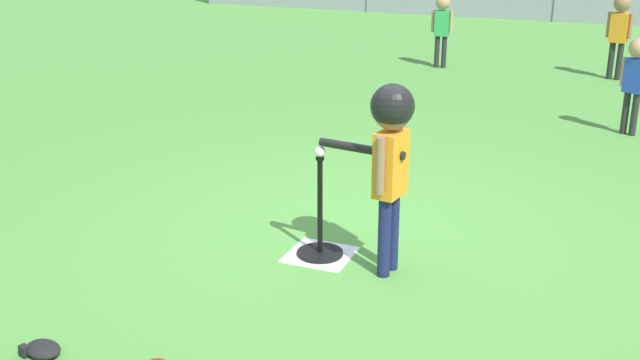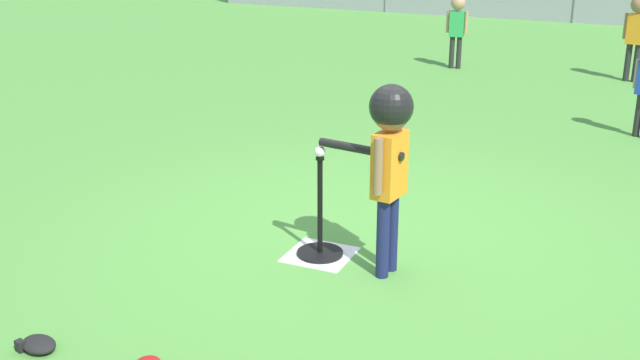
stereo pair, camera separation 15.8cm
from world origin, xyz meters
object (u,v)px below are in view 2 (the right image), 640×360
Objects in this scene: baseball_on_tee at (320,152)px; batter_child at (389,142)px; fielder_near_right at (637,27)px; batting_tee at (320,239)px; glove_tossed_aside at (38,344)px; fielder_deep_center at (457,22)px.

baseball_on_tee is 0.06× the size of batter_child.
batter_child is 1.11× the size of fielder_near_right.
batting_tee is 0.56× the size of batter_child.
glove_tossed_aside is (-2.47, -8.54, -0.70)m from fielder_near_right.
fielder_deep_center is 0.92× the size of fielder_near_right.
baseball_on_tee is at bearing -90.00° from batting_tee.
fielder_near_right is (1.57, 6.80, 0.62)m from batting_tee.
baseball_on_tee is 0.07× the size of fielder_deep_center.
baseball_on_tee is 2.09m from glove_tossed_aside.
batting_tee is at bearing -103.02° from fielder_near_right.
fielder_near_right is at bearing 81.18° from batter_child.
fielder_near_right is 8.92m from glove_tossed_aside.
baseball_on_tee is (0.00, -0.00, 0.63)m from batting_tee.
fielder_near_right reaches higher than baseball_on_tee.
baseball_on_tee is at bearing 62.68° from glove_tossed_aside.
baseball_on_tee is at bearing -82.87° from fielder_deep_center.
batting_tee is 0.63m from baseball_on_tee.
glove_tossed_aside is at bearing -130.12° from batter_child.
fielder_deep_center is 8.46m from glove_tossed_aside.
fielder_near_right is at bearing 76.98° from batting_tee.
glove_tossed_aside is at bearing -117.32° from batting_tee.
batter_child reaches higher than batting_tee.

